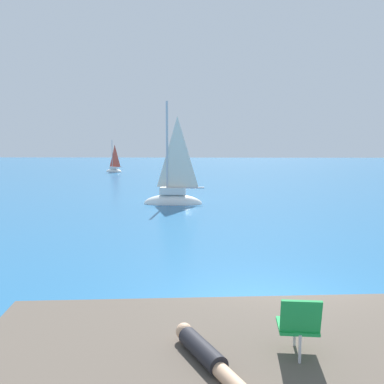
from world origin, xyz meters
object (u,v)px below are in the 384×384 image
(sailboat_far, at_px, (114,170))
(beach_chair, at_px, (299,323))
(sailboat_near, at_px, (173,198))
(person_sunbather, at_px, (207,355))

(sailboat_far, xyz_separation_m, beach_chair, (10.98, -44.05, 1.14))
(sailboat_near, xyz_separation_m, person_sunbather, (1.70, -19.63, 0.68))
(sailboat_near, relative_size, person_sunbather, 3.80)
(person_sunbather, bearing_deg, sailboat_near, 159.03)
(person_sunbather, distance_m, beach_chair, 1.19)
(sailboat_far, height_order, beach_chair, sailboat_far)
(sailboat_near, distance_m, person_sunbather, 19.72)
(person_sunbather, bearing_deg, sailboat_far, 166.65)
(beach_chair, bearing_deg, sailboat_far, 17.84)
(sailboat_near, height_order, person_sunbather, sailboat_near)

